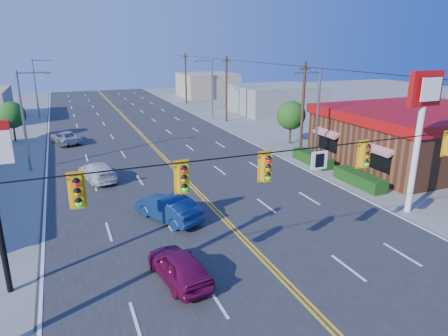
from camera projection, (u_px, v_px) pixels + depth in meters
name	position (u px, v px, depth m)	size (l,w,h in m)	color
ground	(287.00, 284.00, 17.21)	(160.00, 160.00, 0.00)	gray
road	(168.00, 162.00, 34.85)	(20.00, 120.00, 0.06)	#2D2D30
signal_span	(290.00, 178.00, 15.71)	(24.32, 0.34, 9.00)	#47301E
kfc	(416.00, 135.00, 34.31)	(16.30, 12.40, 4.70)	brown
kfc_pylon	(422.00, 114.00, 22.93)	(2.20, 0.36, 8.50)	white
streetlight_se	(315.00, 114.00, 32.14)	(2.55, 0.25, 8.00)	gray
streetlight_ne	(211.00, 86.00, 53.32)	(2.55, 0.25, 8.00)	gray
streetlight_sw	(26.00, 116.00, 31.36)	(2.55, 0.25, 8.00)	gray
streetlight_nw	(37.00, 85.00, 54.31)	(2.55, 0.25, 8.00)	gray
utility_pole_near	(303.00, 109.00, 36.27)	(0.28, 0.28, 8.40)	#47301E
utility_pole_mid	(226.00, 89.00, 52.16)	(0.28, 0.28, 8.40)	#47301E
utility_pole_far	(186.00, 79.00, 68.05)	(0.28, 0.28, 8.40)	#47301E
tree_kfc_rear	(291.00, 115.00, 40.65)	(2.94, 2.94, 4.41)	#47301E
tree_west	(12.00, 115.00, 41.67)	(2.80, 2.80, 4.20)	#47301E
bld_east_mid	(276.00, 99.00, 59.91)	(12.00, 10.00, 4.00)	gray
bld_east_far	(207.00, 85.00, 78.18)	(10.00, 10.00, 4.40)	tan
car_magenta	(179.00, 267.00, 17.25)	(1.64, 4.07, 1.39)	maroon
car_blue	(168.00, 209.00, 23.20)	(1.59, 4.56, 1.50)	navy
car_white	(97.00, 172.00, 30.06)	(1.89, 4.66, 1.35)	silver
car_silver	(65.00, 138.00, 41.11)	(2.12, 4.61, 1.28)	silver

